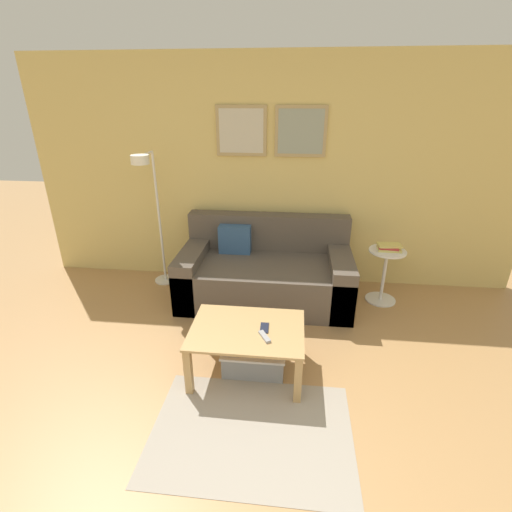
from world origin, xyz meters
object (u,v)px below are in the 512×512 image
side_table (385,271)px  remote_control (265,337)px  couch (265,273)px  book_stack (389,247)px  cell_phone (264,328)px  floor_lamp (152,206)px  coffee_table (247,336)px  storage_bin (254,357)px

side_table → remote_control: (-1.19, -1.42, 0.07)m
couch → book_stack: couch is taller
couch → remote_control: (0.11, -1.37, 0.13)m
cell_phone → book_stack: bearing=45.7°
side_table → remote_control: size_ratio=4.04×
floor_lamp → side_table: floor_lamp is taller
remote_control → cell_phone: (-0.01, 0.12, -0.01)m
coffee_table → side_table: bearing=44.6°
couch → remote_control: 1.38m
side_table → cell_phone: size_ratio=4.33×
book_stack → side_table: bearing=-127.9°
book_stack → couch: bearing=-177.3°
coffee_table → storage_bin: coffee_table is taller
couch → remote_control: couch is taller
side_table → floor_lamp: bearing=179.5°
remote_control → cell_phone: remote_control is taller
floor_lamp → cell_phone: 1.98m
side_table → couch: bearing=-177.9°
coffee_table → side_table: 1.88m
remote_control → storage_bin: bearing=92.8°
side_table → book_stack: book_stack is taller
floor_lamp → remote_control: size_ratio=10.49×
floor_lamp → book_stack: size_ratio=6.32×
cell_phone → coffee_table: bearing=-173.7°
book_stack → cell_phone: book_stack is taller
side_table → cell_phone: (-1.20, -1.30, 0.06)m
coffee_table → floor_lamp: size_ratio=0.57×
floor_lamp → cell_phone: size_ratio=11.24×
floor_lamp → storage_bin: bearing=-45.4°
couch → coffee_table: couch is taller
storage_bin → book_stack: 1.90m
coffee_table → cell_phone: bearing=7.8°
remote_control → cell_phone: size_ratio=1.07×
floor_lamp → couch: bearing=-3.2°
storage_bin → cell_phone: 0.33m
storage_bin → cell_phone: cell_phone is taller
remote_control → side_table: bearing=20.6°
book_stack → cell_phone: 1.80m
coffee_table → floor_lamp: floor_lamp is taller
couch → side_table: (1.30, 0.05, 0.07)m
coffee_table → cell_phone: 0.16m
coffee_table → storage_bin: (0.05, 0.05, -0.24)m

